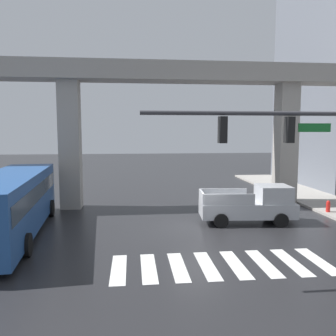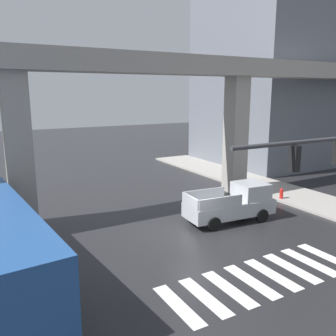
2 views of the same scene
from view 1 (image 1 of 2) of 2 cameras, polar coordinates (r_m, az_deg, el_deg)
name	(u,v)px [view 1 (image 1 of 2)]	position (r m, az deg, el deg)	size (l,w,h in m)	color
ground_plane	(198,229)	(17.98, 4.93, -10.14)	(120.00, 120.00, 0.00)	#232326
crosswalk_stripes	(221,265)	(13.60, 8.88, -15.64)	(8.25, 2.80, 0.01)	silver
elevated_overpass	(182,85)	(23.23, 2.30, 13.70)	(56.87, 2.08, 9.47)	#9E9991
pickup_truck	(252,205)	(19.47, 13.85, -6.03)	(5.23, 2.39, 2.08)	#A8AAAF
city_bus	(11,201)	(18.04, -24.62, -5.01)	(3.46, 10.97, 2.99)	#234C8C
fire_hydrant	(328,207)	(23.09, 25.08, -5.94)	(0.24, 0.24, 0.85)	red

